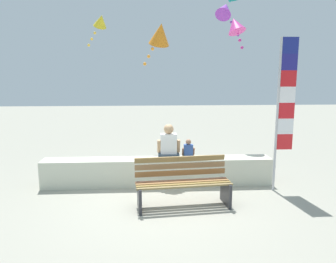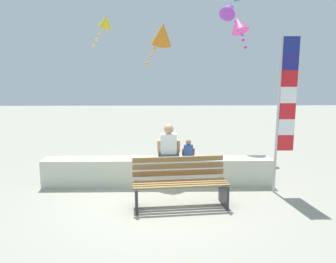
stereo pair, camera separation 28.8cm
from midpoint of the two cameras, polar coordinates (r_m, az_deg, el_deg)
name	(u,v)px [view 2 (the right image)]	position (r m, az deg, el deg)	size (l,w,h in m)	color
ground_plane	(157,201)	(6.42, -0.62, -12.09)	(40.00, 40.00, 0.00)	gray
seawall_ledge	(158,171)	(7.24, -0.68, -7.02)	(5.01, 0.49, 0.59)	beige
park_bench	(180,184)	(6.08, 3.50, -9.12)	(1.79, 0.78, 0.88)	olive
person_adult	(169,145)	(7.08, 1.28, -2.44)	(0.50, 0.37, 0.76)	#2F3F4F
person_child	(188,151)	(7.14, 4.75, -3.45)	(0.28, 0.21, 0.43)	tan
flag_banner	(284,104)	(6.94, 20.85, 4.55)	(0.38, 0.05, 3.14)	#B7B7BC
kite_purple	(229,9)	(9.88, 11.57, 20.33)	(0.75, 0.80, 1.09)	purple
kite_orange	(162,34)	(8.28, 0.01, 16.70)	(0.77, 0.80, 1.10)	orange
kite_magenta	(238,25)	(8.79, 13.24, 17.77)	(0.69, 0.72, 0.84)	#DB3D9E
kite_yellow	(105,22)	(10.41, -10.11, 18.43)	(0.69, 0.65, 1.02)	yellow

